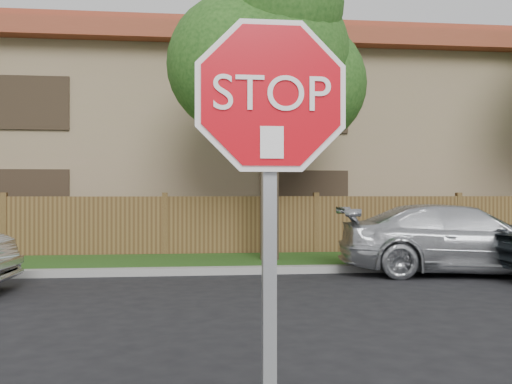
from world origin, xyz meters
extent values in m
cube|color=gray|center=(0.00, 8.15, 0.07)|extent=(70.00, 0.30, 0.15)
cube|color=#1E4714|center=(0.00, 9.80, 0.06)|extent=(70.00, 3.00, 0.12)
cube|color=#50361C|center=(0.00, 11.40, 0.80)|extent=(70.00, 0.12, 1.60)
cube|color=#94815C|center=(0.00, 17.00, 3.00)|extent=(34.00, 8.00, 6.00)
cube|color=brown|center=(0.00, 17.00, 6.25)|extent=(35.20, 9.20, 0.50)
cube|color=brown|center=(0.00, 17.00, 6.85)|extent=(33.00, 5.50, 0.70)
cylinder|color=#382B21|center=(2.50, 9.70, 1.96)|extent=(0.44, 0.44, 3.92)
sphere|color=#1A4314|center=(2.50, 9.70, 4.90)|extent=(3.80, 3.80, 3.80)
sphere|color=#1A4314|center=(3.40, 10.00, 4.34)|extent=(3.00, 3.00, 3.00)
sphere|color=#1A4314|center=(1.70, 9.30, 4.62)|extent=(3.20, 3.20, 3.20)
sphere|color=#1A4314|center=(2.70, 9.10, 5.95)|extent=(2.80, 2.80, 2.80)
cube|color=gray|center=(0.92, -1.44, 1.25)|extent=(0.06, 0.06, 2.30)
cylinder|color=white|center=(0.92, -1.50, 2.15)|extent=(1.01, 0.02, 1.01)
cylinder|color=red|center=(0.92, -1.51, 2.15)|extent=(0.93, 0.02, 0.93)
cube|color=white|center=(0.92, -1.53, 1.93)|extent=(0.11, 0.00, 0.15)
imported|color=#B8BBBF|center=(6.20, 7.60, 0.72)|extent=(5.23, 2.74, 1.45)
camera|label=1|loc=(0.52, -4.27, 1.70)|focal=42.00mm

